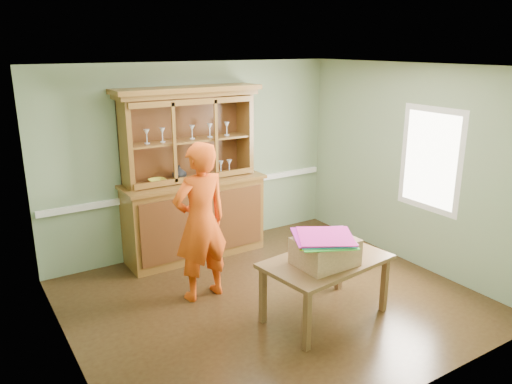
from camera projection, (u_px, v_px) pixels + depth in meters
floor at (272, 300)px, 5.92m from camera, size 4.50×4.50×0.00m
ceiling at (275, 67)px, 5.16m from camera, size 4.50×4.50×0.00m
wall_back at (195, 158)px, 7.16m from camera, size 4.50×0.00×4.50m
wall_left at (62, 230)px, 4.39m from camera, size 0.00×4.00×4.00m
wall_right at (412, 166)px, 6.69m from camera, size 0.00×4.00×4.00m
wall_front at (416, 253)px, 3.92m from camera, size 4.50×0.00×4.50m
chair_rail at (197, 189)px, 7.27m from camera, size 4.41×0.05×0.08m
framed_map at (55, 200)px, 4.59m from camera, size 0.03×0.60×0.46m
window_panel at (430, 160)px, 6.39m from camera, size 0.03×0.96×1.36m
china_hutch at (193, 199)px, 6.99m from camera, size 2.03×0.67×2.39m
dining_table at (326, 266)px, 5.42m from camera, size 1.46×0.98×0.69m
cardboard_box at (325, 251)px, 5.25m from camera, size 0.62×0.50×0.28m
kite_stack at (324, 238)px, 5.15m from camera, size 0.75×0.75×0.05m
person at (201, 222)px, 5.77m from camera, size 0.72×0.51×1.89m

